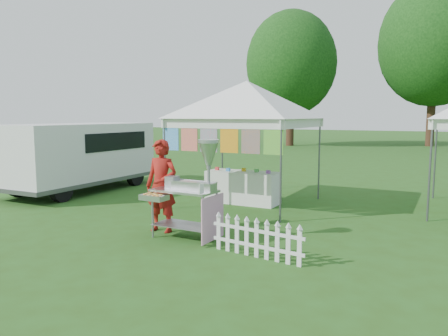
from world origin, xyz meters
The scene contains 9 objects.
ground centered at (0.00, 0.00, 0.00)m, with size 120.00×120.00×0.00m, color #284E16.
canopy_main centered at (0.00, 3.49, 2.99)m, with size 4.24×4.24×3.45m.
tree_left centered at (-6.00, 24.00, 5.83)m, with size 6.40×6.40×9.53m.
tree_mid centered at (3.00, 28.00, 7.14)m, with size 7.60×7.60×11.52m.
donut_cart centered at (0.51, 0.18, 1.04)m, with size 1.29×0.84×1.77m.
vendor centered at (-0.31, 0.40, 0.87)m, with size 0.63×0.41×1.73m, color maroon.
cargo_van centered at (-5.04, 3.10, 1.04)m, with size 1.93×4.69×1.94m.
picket_fence centered at (1.88, -0.19, 0.29)m, with size 1.61×0.25×0.56m.
display_table centered at (-0.12, 3.54, 0.39)m, with size 1.80×0.70×0.79m, color white.
Camera 1 is at (4.46, -6.17, 2.17)m, focal length 35.00 mm.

